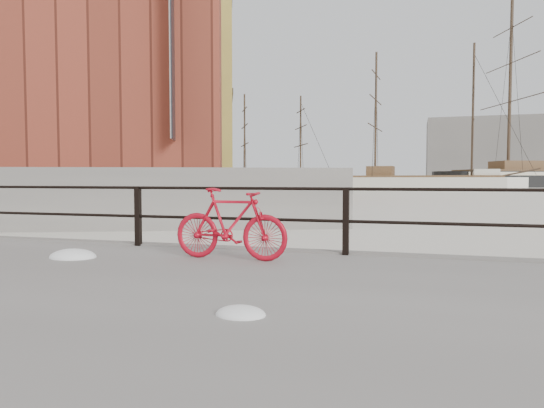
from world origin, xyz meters
The scene contains 15 objects.
ground centered at (0.00, 0.00, 0.00)m, with size 400.00×400.00×0.00m, color white.
promenade centered at (0.00, -4.00, 0.17)m, with size 36.00×8.00×0.35m, color gray.
far_quay centered at (-40.00, 72.00, 0.90)m, with size 24.00×150.00×1.80m, color gray.
guardrail centered at (0.00, -0.15, 0.85)m, with size 28.00×0.10×1.00m, color black, non-canonical shape.
bicycle centered at (-1.49, -1.03, 0.85)m, with size 1.66×0.25×1.00m, color red.
schooner_mid centered at (1.90, 72.50, 0.00)m, with size 31.97×13.53×22.72m, color beige, non-canonical shape.
schooner_left centered at (-23.16, 74.69, 0.00)m, with size 22.01×10.00×16.95m, color silver, non-canonical shape.
workboat_near centered at (-29.33, 34.55, 0.00)m, with size 13.24×4.41×7.00m, color black, non-canonical shape.
workboat_far centered at (-33.12, 45.68, 0.00)m, with size 11.00×3.80×7.00m, color black, non-canonical shape.
apartment_terracotta centered at (-21.25, 20.26, 11.90)m, with size 20.00×15.00×20.20m, color brown.
apartment_mustard centered at (-29.49, 40.65, 12.90)m, with size 22.00×15.00×22.20m, color gold.
apartment_cream centered at (-38.11, 61.98, 12.40)m, with size 20.00×15.00×21.20m, color beige.
apartment_grey centered at (-46.35, 82.38, 13.40)m, with size 22.00×15.00×23.20m, color #999994.
apartment_brick centered at (-54.97, 103.70, 12.40)m, with size 24.00×15.00×21.20m, color brown.
industrial_west centered at (20.00, 140.00, 9.00)m, with size 32.00×18.00×18.00m, color gray.
Camera 1 is at (0.98, -7.31, 1.48)m, focal length 32.00 mm.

